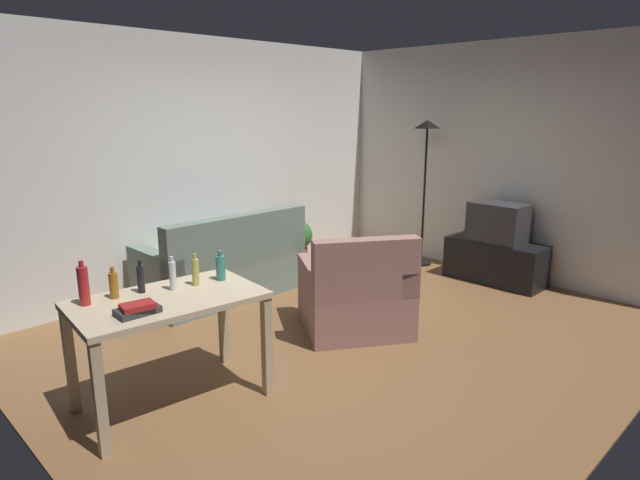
{
  "coord_description": "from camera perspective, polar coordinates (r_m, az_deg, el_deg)",
  "views": [
    {
      "loc": [
        -3.33,
        -2.97,
        1.97
      ],
      "look_at": [
        0.1,
        0.5,
        0.75
      ],
      "focal_mm": 30.08,
      "sensor_mm": 36.0,
      "label": 1
    }
  ],
  "objects": [
    {
      "name": "bottle_amber",
      "position": [
        3.72,
        -21.1,
        -4.48
      ],
      "size": [
        0.06,
        0.06,
        0.21
      ],
      "color": "#9E6019",
      "rests_on": "desk"
    },
    {
      "name": "wall_right",
      "position": [
        6.66,
        18.83,
        7.96
      ],
      "size": [
        0.1,
        4.4,
        2.7
      ],
      "primitive_type": "cube",
      "color": "silver",
      "rests_on": "ground_plane"
    },
    {
      "name": "desk",
      "position": [
        3.69,
        -15.82,
        -7.47
      ],
      "size": [
        1.27,
        0.82,
        0.76
      ],
      "rotation": [
        0.0,
        0.0,
        -0.11
      ],
      "color": "#C6B28E",
      "rests_on": "ground_plane"
    },
    {
      "name": "tv",
      "position": [
        6.37,
        18.44,
        1.81
      ],
      "size": [
        0.41,
        0.6,
        0.44
      ],
      "rotation": [
        0.0,
        0.0,
        1.57
      ],
      "color": "#2D2D33",
      "rests_on": "tv_stand"
    },
    {
      "name": "potted_plant",
      "position": [
        6.78,
        -2.33,
        0.04
      ],
      "size": [
        0.36,
        0.36,
        0.57
      ],
      "color": "brown",
      "rests_on": "ground_plane"
    },
    {
      "name": "tv_stand",
      "position": [
        6.47,
        18.12,
        -2.18
      ],
      "size": [
        0.44,
        1.1,
        0.48
      ],
      "rotation": [
        0.0,
        0.0,
        1.57
      ],
      "color": "black",
      "rests_on": "ground_plane"
    },
    {
      "name": "couch",
      "position": [
        5.75,
        -10.12,
        -2.98
      ],
      "size": [
        1.67,
        0.84,
        0.92
      ],
      "rotation": [
        0.0,
        0.0,
        3.14
      ],
      "color": "slate",
      "rests_on": "ground_plane"
    },
    {
      "name": "wall_rear",
      "position": [
        6.18,
        -11.95,
        7.99
      ],
      "size": [
        5.2,
        0.1,
        2.7
      ],
      "primitive_type": "cube",
      "color": "white",
      "rests_on": "ground_plane"
    },
    {
      "name": "armchair",
      "position": [
        4.81,
        3.89,
        -6.03
      ],
      "size": [
        1.21,
        1.19,
        0.92
      ],
      "rotation": [
        0.0,
        0.0,
        2.57
      ],
      "color": "#996B66",
      "rests_on": "ground_plane"
    },
    {
      "name": "bottle_clear",
      "position": [
        3.75,
        -15.41,
        -3.65
      ],
      "size": [
        0.05,
        0.05,
        0.24
      ],
      "color": "silver",
      "rests_on": "desk"
    },
    {
      "name": "book_stack",
      "position": [
        3.4,
        -18.83,
        -6.98
      ],
      "size": [
        0.26,
        0.17,
        0.07
      ],
      "color": "#333338",
      "rests_on": "desk"
    },
    {
      "name": "bottle_tall",
      "position": [
        3.89,
        -10.53,
        -2.88
      ],
      "size": [
        0.07,
        0.07,
        0.22
      ],
      "color": "teal",
      "rests_on": "desk"
    },
    {
      "name": "bottle_squat",
      "position": [
        3.81,
        -13.11,
        -3.29
      ],
      "size": [
        0.05,
        0.05,
        0.23
      ],
      "color": "#BCB24C",
      "rests_on": "desk"
    },
    {
      "name": "bottle_red",
      "position": [
        3.65,
        -23.86,
        -4.44
      ],
      "size": [
        0.07,
        0.07,
        0.29
      ],
      "color": "#AD2323",
      "rests_on": "desk"
    },
    {
      "name": "ground_plane",
      "position": [
        4.88,
        3.35,
        -9.92
      ],
      "size": [
        5.2,
        4.4,
        0.02
      ],
      "primitive_type": "cube",
      "color": "brown"
    },
    {
      "name": "torchiere_lamp",
      "position": [
        6.77,
        11.22,
        9.06
      ],
      "size": [
        0.32,
        0.32,
        1.81
      ],
      "color": "black",
      "rests_on": "ground_plane"
    },
    {
      "name": "bottle_dark",
      "position": [
        3.77,
        -18.53,
        -3.89
      ],
      "size": [
        0.05,
        0.05,
        0.23
      ],
      "color": "black",
      "rests_on": "desk"
    }
  ]
}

